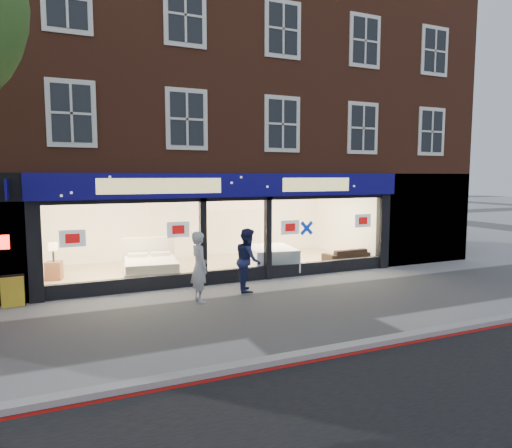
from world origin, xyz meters
TOP-DOWN VIEW (x-y plane):
  - ground at (0.00, 0.00)m, footprint 120.00×120.00m
  - kerb_line at (0.00, -3.10)m, footprint 60.00×0.10m
  - kerb_stone at (0.00, -2.90)m, footprint 60.00×0.25m
  - showroom_floor at (0.00, 5.25)m, footprint 11.00×4.50m
  - building at (-0.02, 6.93)m, footprint 19.00×8.26m
  - display_bed at (-2.36, 4.33)m, footprint 1.86×2.18m
  - bedside_table at (-5.10, 5.15)m, footprint 0.54×0.54m
  - mattress_stack at (1.60, 4.00)m, footprint 1.70×2.03m
  - sofa at (4.60, 3.90)m, footprint 1.77×0.76m
  - a_board at (-6.01, 2.70)m, footprint 0.55×0.38m
  - pedestrian_grey at (-1.67, 1.39)m, footprint 0.48×0.70m
  - pedestrian_blue at (-0.11, 1.89)m, footprint 0.89×1.02m

SIDE VIEW (x-z plane):
  - ground at x=0.00m, z-range 0.00..0.00m
  - kerb_line at x=0.00m, z-range 0.00..0.01m
  - showroom_floor at x=0.00m, z-range 0.00..0.10m
  - kerb_stone at x=0.00m, z-range 0.00..0.12m
  - sofa at x=4.60m, z-range 0.10..0.61m
  - bedside_table at x=-5.10m, z-range 0.10..0.65m
  - a_board at x=-6.01m, z-range 0.00..0.80m
  - display_bed at x=-2.36m, z-range -0.15..0.98m
  - mattress_stack at x=1.60m, z-range 0.10..0.83m
  - pedestrian_blue at x=-0.11m, z-range 0.00..1.78m
  - pedestrian_grey at x=-1.67m, z-range 0.00..1.82m
  - building at x=-0.02m, z-range 1.52..11.82m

